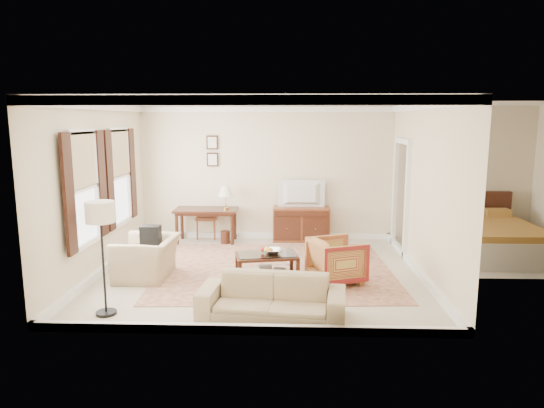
# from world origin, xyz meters

# --- Properties ---
(room_shell) EXTENTS (5.51, 5.01, 2.91)m
(room_shell) POSITION_xyz_m (0.00, 0.00, 2.47)
(room_shell) COLOR beige
(room_shell) RESTS_ON ground
(annex_bedroom) EXTENTS (3.00, 2.70, 2.90)m
(annex_bedroom) POSITION_xyz_m (4.49, 1.15, 0.34)
(annex_bedroom) COLOR beige
(annex_bedroom) RESTS_ON ground
(window_front) EXTENTS (0.12, 1.56, 1.80)m
(window_front) POSITION_xyz_m (-2.70, -0.70, 1.55)
(window_front) COLOR #CCB284
(window_front) RESTS_ON room_shell
(window_rear) EXTENTS (0.12, 1.56, 1.80)m
(window_rear) POSITION_xyz_m (-2.70, 0.90, 1.55)
(window_rear) COLOR #CCB284
(window_rear) RESTS_ON room_shell
(doorway) EXTENTS (0.10, 1.12, 2.25)m
(doorway) POSITION_xyz_m (2.71, 1.50, 1.08)
(doorway) COLOR white
(doorway) RESTS_ON room_shell
(rug) EXTENTS (4.20, 3.65, 0.01)m
(rug) POSITION_xyz_m (0.25, 0.16, 0.01)
(rug) COLOR maroon
(rug) RESTS_ON room_shell
(writing_desk) EXTENTS (1.33, 0.67, 0.73)m
(writing_desk) POSITION_xyz_m (-1.28, 2.07, 0.62)
(writing_desk) COLOR #3C1B11
(writing_desk) RESTS_ON room_shell
(desk_chair) EXTENTS (0.52, 0.52, 1.05)m
(desk_chair) POSITION_xyz_m (-1.32, 2.42, 0.53)
(desk_chair) COLOR brown
(desk_chair) RESTS_ON room_shell
(desk_lamp) EXTENTS (0.32, 0.32, 0.50)m
(desk_lamp) POSITION_xyz_m (-0.85, 2.07, 0.98)
(desk_lamp) COLOR silver
(desk_lamp) RESTS_ON writing_desk
(framed_prints) EXTENTS (0.25, 0.04, 0.68)m
(framed_prints) POSITION_xyz_m (-1.18, 2.47, 1.94)
(framed_prints) COLOR #3C1B11
(framed_prints) RESTS_ON room_shell
(sideboard) EXTENTS (1.22, 0.47, 0.75)m
(sideboard) POSITION_xyz_m (0.76, 2.24, 0.37)
(sideboard) COLOR brown
(sideboard) RESTS_ON room_shell
(tv) EXTENTS (0.96, 0.55, 0.13)m
(tv) POSITION_xyz_m (0.76, 2.22, 1.23)
(tv) COLOR black
(tv) RESTS_ON sideboard
(coffee_table) EXTENTS (1.10, 0.77, 0.43)m
(coffee_table) POSITION_xyz_m (0.14, -0.32, 0.32)
(coffee_table) COLOR #3C1B11
(coffee_table) RESTS_ON room_shell
(fruit_bowl) EXTENTS (0.42, 0.42, 0.10)m
(fruit_bowl) POSITION_xyz_m (0.23, -0.31, 0.48)
(fruit_bowl) COLOR silver
(fruit_bowl) RESTS_ON coffee_table
(book_a) EXTENTS (0.28, 0.05, 0.38)m
(book_a) POSITION_xyz_m (0.00, -0.25, 0.17)
(book_a) COLOR brown
(book_a) RESTS_ON coffee_table
(book_b) EXTENTS (0.28, 0.09, 0.38)m
(book_b) POSITION_xyz_m (0.23, -0.38, 0.16)
(book_b) COLOR brown
(book_b) RESTS_ON coffee_table
(striped_armchair) EXTENTS (0.96, 0.98, 0.80)m
(striped_armchair) POSITION_xyz_m (1.28, -0.48, 0.40)
(striped_armchair) COLOR maroon
(striped_armchair) RESTS_ON room_shell
(club_armchair) EXTENTS (0.72, 1.08, 0.92)m
(club_armchair) POSITION_xyz_m (-1.86, -0.36, 0.46)
(club_armchair) COLOR tan
(club_armchair) RESTS_ON room_shell
(backpack) EXTENTS (0.29, 0.36, 0.40)m
(backpack) POSITION_xyz_m (-1.82, -0.24, 0.70)
(backpack) COLOR black
(backpack) RESTS_ON club_armchair
(sofa) EXTENTS (1.99, 0.78, 0.76)m
(sofa) POSITION_xyz_m (0.28, -1.96, 0.38)
(sofa) COLOR tan
(sofa) RESTS_ON room_shell
(floor_lamp) EXTENTS (0.38, 0.38, 1.56)m
(floor_lamp) POSITION_xyz_m (-1.98, -1.92, 1.30)
(floor_lamp) COLOR black
(floor_lamp) RESTS_ON room_shell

